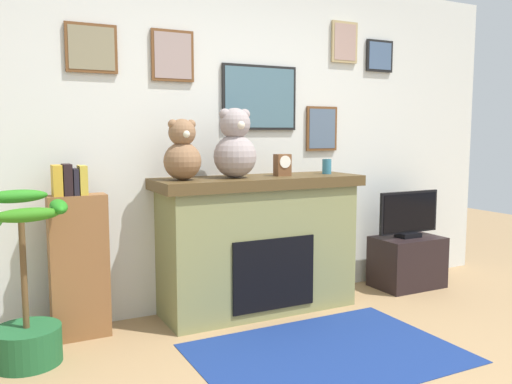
# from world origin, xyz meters

# --- Properties ---
(back_wall) EXTENTS (5.20, 0.15, 2.60)m
(back_wall) POSITION_xyz_m (0.00, 2.00, 1.31)
(back_wall) COLOR silver
(back_wall) RESTS_ON ground_plane
(fireplace) EXTENTS (1.59, 0.56, 1.03)m
(fireplace) POSITION_xyz_m (0.07, 1.69, 0.52)
(fireplace) COLOR olive
(fireplace) RESTS_ON ground_plane
(bookshelf) EXTENTS (0.37, 0.16, 1.16)m
(bookshelf) POSITION_xyz_m (-1.25, 1.74, 0.53)
(bookshelf) COLOR brown
(bookshelf) RESTS_ON ground_plane
(potted_plant) EXTENTS (0.49, 0.44, 1.03)m
(potted_plant) POSITION_xyz_m (-1.59, 1.46, 0.32)
(potted_plant) COLOR #1E592D
(potted_plant) RESTS_ON ground_plane
(tv_stand) EXTENTS (0.59, 0.40, 0.45)m
(tv_stand) POSITION_xyz_m (1.53, 1.64, 0.22)
(tv_stand) COLOR black
(tv_stand) RESTS_ON ground_plane
(television) EXTENTS (0.63, 0.14, 0.41)m
(television) POSITION_xyz_m (1.53, 1.64, 0.64)
(television) COLOR black
(television) RESTS_ON tv_stand
(area_rug) EXTENTS (1.61, 1.12, 0.01)m
(area_rug) POSITION_xyz_m (0.07, 0.76, 0.00)
(area_rug) COLOR navy
(area_rug) RESTS_ON ground_plane
(candle_jar) EXTENTS (0.07, 0.07, 0.12)m
(candle_jar) POSITION_xyz_m (0.67, 1.67, 1.09)
(candle_jar) COLOR teal
(candle_jar) RESTS_ON fireplace
(mantel_clock) EXTENTS (0.12, 0.09, 0.17)m
(mantel_clock) POSITION_xyz_m (0.26, 1.67, 1.12)
(mantel_clock) COLOR brown
(mantel_clock) RESTS_ON fireplace
(teddy_bear_cream) EXTENTS (0.26, 0.26, 0.43)m
(teddy_bear_cream) POSITION_xyz_m (-0.54, 1.67, 1.23)
(teddy_bear_cream) COLOR brown
(teddy_bear_cream) RESTS_ON fireplace
(teddy_bear_grey) EXTENTS (0.31, 0.31, 0.51)m
(teddy_bear_grey) POSITION_xyz_m (-0.14, 1.67, 1.26)
(teddy_bear_grey) COLOR gray
(teddy_bear_grey) RESTS_ON fireplace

